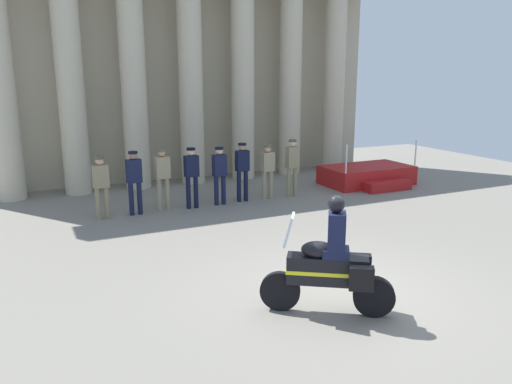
# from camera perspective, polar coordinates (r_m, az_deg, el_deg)

# --- Properties ---
(ground_plane) EXTENTS (28.00, 28.00, 0.00)m
(ground_plane) POSITION_cam_1_polar(r_m,az_deg,el_deg) (8.80, 10.11, -11.38)
(ground_plane) COLOR gray
(colonnade_backdrop) EXTENTS (14.72, 1.65, 7.80)m
(colonnade_backdrop) POSITION_cam_1_polar(r_m,az_deg,el_deg) (17.46, -8.06, 14.14)
(colonnade_backdrop) COLOR #B6AB91
(colonnade_backdrop) RESTS_ON ground_plane
(reviewing_stand) EXTENTS (2.96, 2.18, 1.52)m
(reviewing_stand) POSITION_cam_1_polar(r_m,az_deg,el_deg) (17.25, 12.71, 1.83)
(reviewing_stand) COLOR #A51919
(reviewing_stand) RESTS_ON ground_plane
(officer_in_row_0) EXTENTS (0.40, 0.25, 1.63)m
(officer_in_row_0) POSITION_cam_1_polar(r_m,az_deg,el_deg) (13.28, -17.33, 1.05)
(officer_in_row_0) COLOR #847A5B
(officer_in_row_0) RESTS_ON ground_plane
(officer_in_row_1) EXTENTS (0.40, 0.25, 1.70)m
(officer_in_row_1) POSITION_cam_1_polar(r_m,az_deg,el_deg) (13.43, -13.78, 1.61)
(officer_in_row_1) COLOR #141938
(officer_in_row_1) RESTS_ON ground_plane
(officer_in_row_2) EXTENTS (0.40, 0.25, 1.71)m
(officer_in_row_2) POSITION_cam_1_polar(r_m,az_deg,el_deg) (13.69, -10.65, 2.00)
(officer_in_row_2) COLOR gray
(officer_in_row_2) RESTS_ON ground_plane
(officer_in_row_3) EXTENTS (0.40, 0.25, 1.70)m
(officer_in_row_3) POSITION_cam_1_polar(r_m,az_deg,el_deg) (13.79, -7.39, 2.19)
(officer_in_row_3) COLOR black
(officer_in_row_3) RESTS_ON ground_plane
(officer_in_row_4) EXTENTS (0.40, 0.25, 1.66)m
(officer_in_row_4) POSITION_cam_1_polar(r_m,az_deg,el_deg) (14.11, -4.19, 2.41)
(officer_in_row_4) COLOR #141938
(officer_in_row_4) RESTS_ON ground_plane
(officer_in_row_5) EXTENTS (0.40, 0.25, 1.72)m
(officer_in_row_5) POSITION_cam_1_polar(r_m,az_deg,el_deg) (14.45, -1.59, 2.86)
(officer_in_row_5) COLOR black
(officer_in_row_5) RESTS_ON ground_plane
(officer_in_row_6) EXTENTS (0.40, 0.25, 1.62)m
(officer_in_row_6) POSITION_cam_1_polar(r_m,az_deg,el_deg) (14.77, 1.35, 2.85)
(officer_in_row_6) COLOR gray
(officer_in_row_6) RESTS_ON ground_plane
(officer_in_row_7) EXTENTS (0.40, 0.25, 1.74)m
(officer_in_row_7) POSITION_cam_1_polar(r_m,az_deg,el_deg) (15.14, 4.18, 3.34)
(officer_in_row_7) COLOR #847A5B
(officer_in_row_7) RESTS_ON ground_plane
(motorcycle_with_rider) EXTENTS (1.81, 1.29, 1.90)m
(motorcycle_with_rider) POSITION_cam_1_polar(r_m,az_deg,el_deg) (7.79, 8.71, -8.33)
(motorcycle_with_rider) COLOR black
(motorcycle_with_rider) RESTS_ON ground_plane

